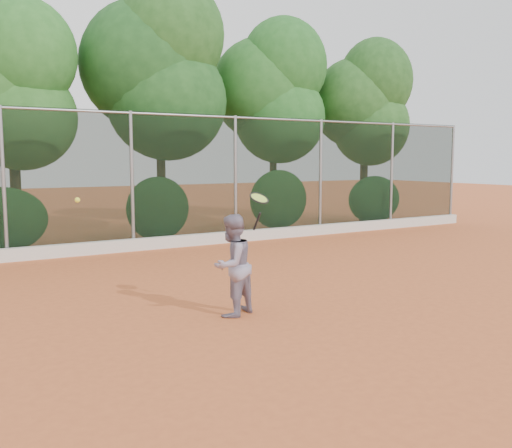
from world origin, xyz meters
TOP-DOWN VIEW (x-y plane):
  - ground at (0.00, 0.00)m, footprint 80.00×80.00m
  - concrete_curb at (0.00, 6.82)m, footprint 24.00×0.20m
  - tennis_player at (-0.84, 0.31)m, footprint 0.90×0.82m
  - chainlink_fence at (-0.00, 7.00)m, footprint 24.09×0.09m
  - foliage_backdrop at (-0.55, 8.98)m, footprint 23.70×3.63m
  - tennis_racket at (-0.45, 0.19)m, footprint 0.33×0.31m
  - tennis_ball_in_flight at (-3.00, 0.51)m, footprint 0.07×0.07m

SIDE VIEW (x-z plane):
  - ground at x=0.00m, z-range 0.00..0.00m
  - concrete_curb at x=0.00m, z-range 0.00..0.30m
  - tennis_player at x=-0.84m, z-range 0.00..1.51m
  - tennis_racket at x=-0.45m, z-range 1.41..1.99m
  - tennis_ball_in_flight at x=-3.00m, z-range 1.76..1.82m
  - chainlink_fence at x=0.00m, z-range 0.11..3.61m
  - foliage_backdrop at x=-0.55m, z-range 0.63..8.18m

